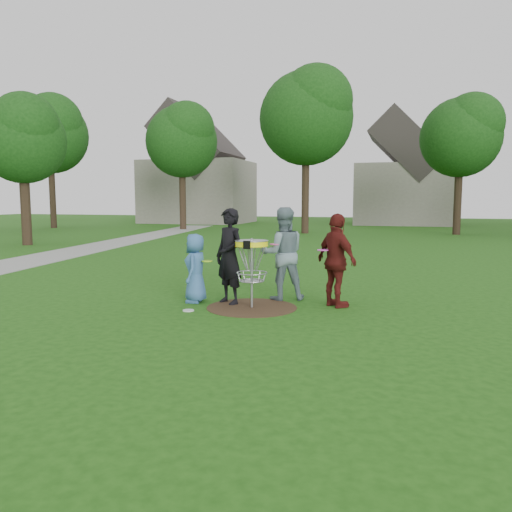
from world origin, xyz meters
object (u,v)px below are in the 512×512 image
(player_blue, at_px, (195,268))
(disc_golf_basket, at_px, (252,257))
(player_black, at_px, (229,256))
(player_grey, at_px, (283,254))
(player_maroon, at_px, (337,261))

(player_blue, bearing_deg, disc_golf_basket, 72.18)
(player_black, distance_m, player_grey, 1.19)
(player_maroon, bearing_deg, player_grey, 23.96)
(player_black, height_order, player_maroon, player_black)
(player_grey, height_order, player_maroon, player_grey)
(player_grey, xyz_separation_m, player_maroon, (1.20, -0.44, -0.05))
(player_grey, bearing_deg, player_black, 15.63)
(player_grey, bearing_deg, player_blue, 3.75)
(player_blue, bearing_deg, player_grey, 105.69)
(player_grey, relative_size, disc_golf_basket, 1.43)
(player_black, distance_m, disc_golf_basket, 0.61)
(player_blue, distance_m, player_black, 0.77)
(player_grey, xyz_separation_m, disc_golf_basket, (-0.40, -0.98, 0.03))
(player_grey, height_order, disc_golf_basket, player_grey)
(player_blue, relative_size, player_maroon, 0.77)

